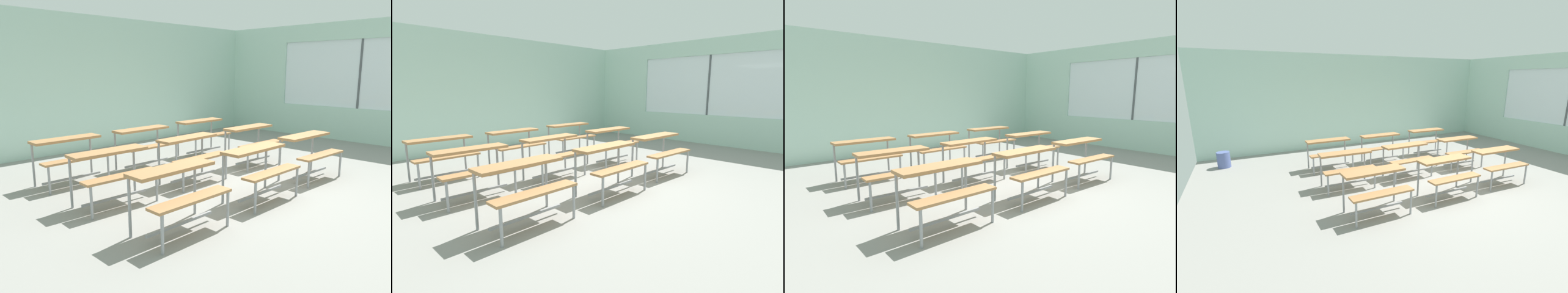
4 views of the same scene
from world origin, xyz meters
The scene contains 12 objects.
ground centered at (0.00, 0.00, -0.03)m, with size 10.00×9.00×0.05m, color gray.
wall_back centered at (0.00, 4.50, 1.50)m, with size 10.00×0.12×3.00m, color silver.
desk_bench_r0c0 centered at (-1.87, -0.35, 0.56)m, with size 1.10×0.59×0.74m.
desk_bench_r0c1 centered at (-0.33, -0.36, 0.56)m, with size 1.10×0.60×0.74m.
desk_bench_r0c2 centered at (1.15, -0.32, 0.56)m, with size 1.13×0.64×0.74m.
desk_bench_r1c0 centered at (-1.89, 0.94, 0.56)m, with size 1.12×0.63×0.74m.
desk_bench_r1c1 centered at (-0.39, 0.94, 0.56)m, with size 1.11×0.61×0.74m.
desk_bench_r1c2 centered at (1.22, 0.93, 0.56)m, with size 1.12×0.63×0.74m.
desk_bench_r2c0 centered at (-1.86, 2.24, 0.56)m, with size 1.10×0.59×0.74m.
desk_bench_r2c1 centered at (-0.38, 2.20, 0.56)m, with size 1.11×0.60×0.74m.
desk_bench_r2c2 centered at (1.21, 2.24, 0.56)m, with size 1.12×0.63×0.74m.
trash_bin centered at (-4.29, 3.57, 0.21)m, with size 0.31×0.31×0.41m, color #51609E.
Camera 4 is at (-3.80, -4.06, 2.25)m, focal length 24.57 mm.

